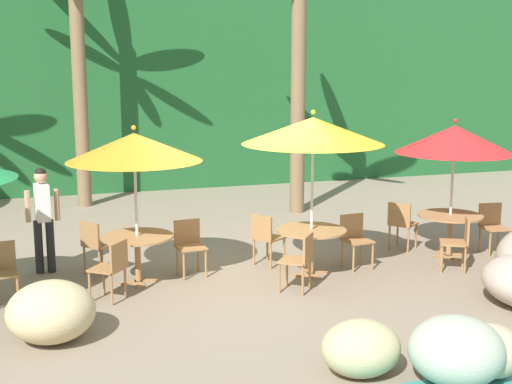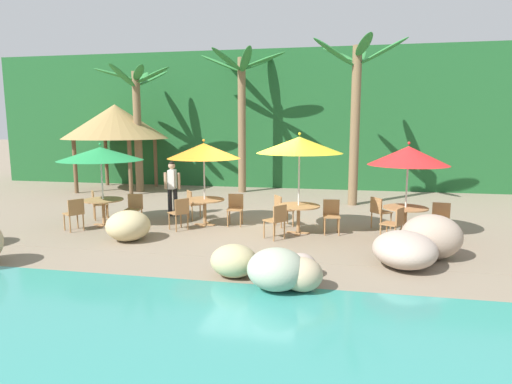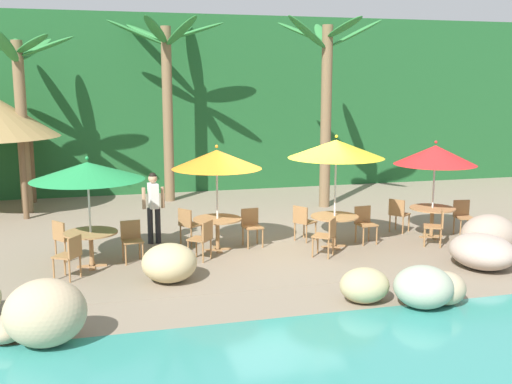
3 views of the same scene
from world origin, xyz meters
name	(u,v)px [view 2 (image 2 of 3)]	position (x,y,z in m)	size (l,w,h in m)	color
ground_plane	(253,229)	(0.00, 0.00, 0.00)	(120.00, 120.00, 0.00)	gray
terrace_deck	(253,229)	(0.00, 0.00, 0.00)	(18.00, 5.20, 0.01)	gray
foliage_backdrop	(292,120)	(0.00, 9.00, 3.00)	(28.00, 2.40, 6.00)	#1E5628
rock_seawall	(189,243)	(-0.76, -2.91, 0.38)	(15.05, 3.50, 1.00)	tan
umbrella_green	(100,154)	(-4.19, -0.32, 2.00)	(2.30, 2.30, 2.31)	silver
dining_table_green	(103,204)	(-4.19, -0.32, 0.61)	(1.10, 1.10, 0.74)	#A37547
chair_green_seaward	(134,207)	(-3.36, -0.14, 0.51)	(0.47, 0.47, 0.87)	#9E7042
chair_green_inland	(97,203)	(-4.76, 0.31, 0.51)	(0.59, 0.59, 0.87)	#9E7042
chair_green_left	(75,212)	(-4.58, -1.09, 0.51)	(0.59, 0.58, 0.87)	#9E7042
umbrella_orange	(204,151)	(-1.42, 0.25, 2.08)	(2.01, 2.01, 2.41)	silver
dining_table_orange	(205,204)	(-1.42, 0.25, 0.61)	(1.10, 1.10, 0.74)	#A37547
chair_orange_seaward	(235,207)	(-0.59, 0.42, 0.51)	(0.46, 0.47, 0.87)	#9E7042
chair_orange_inland	(193,202)	(-1.99, 0.89, 0.51)	(0.59, 0.59, 0.87)	#9E7042
chair_orange_left	(180,212)	(-1.88, -0.48, 0.51)	(0.60, 0.59, 0.87)	#9E7042
umbrella_yellow	(299,145)	(1.24, -0.18, 2.29)	(2.19, 2.19, 2.61)	silver
dining_table_yellow	(298,210)	(1.24, -0.18, 0.61)	(1.10, 1.10, 0.74)	#A37547
chair_yellow_seaward	(331,214)	(2.08, -0.01, 0.51)	(0.46, 0.47, 0.87)	#9E7042
chair_yellow_inland	(281,208)	(0.71, 0.49, 0.51)	(0.59, 0.58, 0.87)	#9E7042
chair_yellow_left	(277,219)	(0.78, -0.90, 0.51)	(0.60, 0.59, 0.87)	#9E7042
umbrella_red	(408,156)	(3.91, 0.07, 2.04)	(1.98, 1.98, 2.38)	silver
dining_table_red	(405,212)	(3.91, 0.07, 0.61)	(1.10, 1.10, 0.74)	#A37547
chair_red_seaward	(441,218)	(4.77, 0.06, 0.51)	(0.47, 0.48, 0.87)	#9E7042
chair_red_inland	(379,210)	(3.32, 0.69, 0.51)	(0.59, 0.59, 0.87)	#9E7042
chair_red_left	(395,222)	(3.58, -0.72, 0.51)	(0.58, 0.57, 0.87)	#9E7042
palm_tree_nearest	(136,105)	(-6.02, 5.67, 3.59)	(3.21, 3.16, 5.11)	brown
palm_tree_second	(242,97)	(-1.77, 6.38, 3.90)	(3.62, 3.30, 5.67)	brown
palm_tree_third	(355,98)	(2.69, 4.26, 3.70)	(3.17, 3.33, 5.62)	brown
palapa_hut	(115,122)	(-7.18, 6.00, 2.90)	(4.42, 4.42, 3.64)	brown
waiter_in_white	(172,185)	(-2.76, 1.20, 0.99)	(0.52, 0.36, 1.70)	#232328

